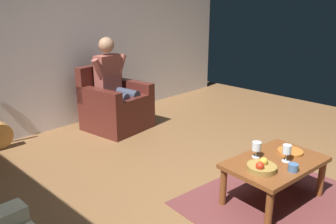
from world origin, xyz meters
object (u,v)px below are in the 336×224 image
at_px(person_seated, 115,81).
at_px(fruit_bowl, 262,167).
at_px(candle_jar, 293,168).
at_px(armchair, 115,106).
at_px(decorative_dish, 290,152).
at_px(wine_glass_far, 287,150).
at_px(wine_glass_near, 257,147).
at_px(coffee_table, 275,166).

bearing_deg(person_seated, fruit_bowl, 73.35).
height_order(fruit_bowl, candle_jar, fruit_bowl).
bearing_deg(armchair, decorative_dish, 84.70).
bearing_deg(candle_jar, wine_glass_far, -135.24).
bearing_deg(candle_jar, wine_glass_near, -93.41).
bearing_deg(coffee_table, person_seated, -93.79).
height_order(person_seated, wine_glass_far, person_seated).
xyz_separation_m(wine_glass_far, fruit_bowl, (0.31, -0.06, -0.07)).
bearing_deg(coffee_table, fruit_bowl, 1.88).
bearing_deg(wine_glass_near, wine_glass_far, 114.76).
distance_m(wine_glass_near, candle_jar, 0.37).
height_order(wine_glass_far, fruit_bowl, wine_glass_far).
xyz_separation_m(wine_glass_near, candle_jar, (0.02, 0.37, -0.07)).
distance_m(person_seated, fruit_bowl, 2.61).
relative_size(person_seated, wine_glass_far, 8.12).
height_order(armchair, person_seated, person_seated).
xyz_separation_m(decorative_dish, candle_jar, (0.33, 0.19, 0.02)).
bearing_deg(wine_glass_far, coffee_table, -57.13).
bearing_deg(wine_glass_near, coffee_table, 110.81).
height_order(coffee_table, candle_jar, candle_jar).
bearing_deg(wine_glass_near, decorative_dish, 149.65).
height_order(coffee_table, wine_glass_far, wine_glass_far).
bearing_deg(decorative_dish, wine_glass_far, 15.46).
bearing_deg(wine_glass_far, decorative_dish, -164.54).
relative_size(coffee_table, candle_jar, 11.74).
bearing_deg(fruit_bowl, wine_glass_far, 168.38).
bearing_deg(armchair, fruit_bowl, 73.43).
bearing_deg(wine_glass_far, wine_glass_near, -65.24).
bearing_deg(coffee_table, wine_glass_far, 122.87).
distance_m(person_seated, decorative_dish, 2.59).
height_order(person_seated, coffee_table, person_seated).
relative_size(coffee_table, wine_glass_far, 6.17).
distance_m(person_seated, candle_jar, 2.78).
height_order(armchair, coffee_table, armchair).
xyz_separation_m(armchair, candle_jar, (0.25, 2.77, 0.11)).
height_order(armchair, candle_jar, armchair).
bearing_deg(candle_jar, armchair, -95.21).
relative_size(coffee_table, fruit_bowl, 3.94).
relative_size(wine_glass_near, wine_glass_far, 0.94).
height_order(coffee_table, wine_glass_near, wine_glass_near).
relative_size(person_seated, fruit_bowl, 5.17).
height_order(armchair, wine_glass_near, armchair).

